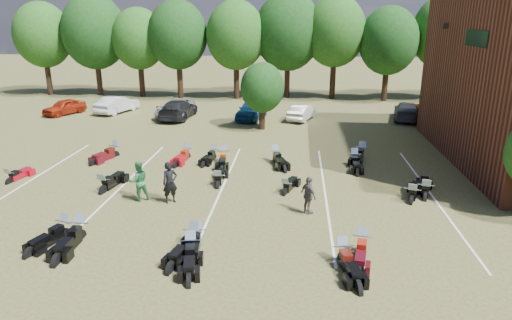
# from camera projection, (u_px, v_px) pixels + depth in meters

# --- Properties ---
(ground) EXTENTS (160.00, 160.00, 0.00)m
(ground) POSITION_uv_depth(u_px,v_px,m) (281.00, 216.00, 19.23)
(ground) COLOR brown
(ground) RESTS_ON ground
(car_0) EXTENTS (2.96, 4.10, 1.30)m
(car_0) POSITION_uv_depth(u_px,v_px,m) (64.00, 107.00, 38.97)
(car_0) COLOR maroon
(car_0) RESTS_ON ground
(car_1) EXTENTS (2.79, 4.69, 1.46)m
(car_1) POSITION_uv_depth(u_px,v_px,m) (117.00, 104.00, 39.69)
(car_1) COLOR #B7B7BB
(car_1) RESTS_ON ground
(car_2) EXTENTS (2.56, 5.12, 1.39)m
(car_2) POSITION_uv_depth(u_px,v_px,m) (175.00, 108.00, 38.17)
(car_2) COLOR gray
(car_2) RESTS_ON ground
(car_3) EXTENTS (2.43, 5.36, 1.52)m
(car_3) POSITION_uv_depth(u_px,v_px,m) (178.00, 109.00, 37.45)
(car_3) COLOR black
(car_3) RESTS_ON ground
(car_4) EXTENTS (2.60, 4.77, 1.54)m
(car_4) POSITION_uv_depth(u_px,v_px,m) (252.00, 110.00, 37.24)
(car_4) COLOR navy
(car_4) RESTS_ON ground
(car_5) EXTENTS (2.51, 4.10, 1.28)m
(car_5) POSITION_uv_depth(u_px,v_px,m) (302.00, 112.00, 36.94)
(car_5) COLOR #A8A8A3
(car_5) RESTS_ON ground
(car_6) EXTENTS (3.50, 5.46, 1.40)m
(car_6) POSITION_uv_depth(u_px,v_px,m) (424.00, 114.00, 35.77)
(car_6) COLOR #4F0E04
(car_6) RESTS_ON ground
(car_7) EXTENTS (2.95, 5.18, 1.42)m
(car_7) POSITION_uv_depth(u_px,v_px,m) (407.00, 111.00, 36.99)
(car_7) COLOR #36373B
(car_7) RESTS_ON ground
(person_black) EXTENTS (0.83, 0.77, 1.90)m
(person_black) POSITION_uv_depth(u_px,v_px,m) (170.00, 183.00, 20.41)
(person_black) COLOR black
(person_black) RESTS_ON ground
(person_green) EXTENTS (1.14, 1.08, 1.86)m
(person_green) POSITION_uv_depth(u_px,v_px,m) (139.00, 181.00, 20.67)
(person_green) COLOR #266538
(person_green) RESTS_ON ground
(person_grey) EXTENTS (0.89, 1.03, 1.66)m
(person_grey) POSITION_uv_depth(u_px,v_px,m) (309.00, 195.00, 19.29)
(person_grey) COLOR #4E4843
(person_grey) RESTS_ON ground
(motorcycle_0) EXTENTS (0.82, 2.50, 1.39)m
(motorcycle_0) POSITION_uv_depth(u_px,v_px,m) (81.00, 239.00, 17.27)
(motorcycle_0) COLOR black
(motorcycle_0) RESTS_ON ground
(motorcycle_1) EXTENTS (1.36, 2.36, 1.25)m
(motorcycle_1) POSITION_uv_depth(u_px,v_px,m) (65.00, 236.00, 17.49)
(motorcycle_1) COLOR black
(motorcycle_1) RESTS_ON ground
(motorcycle_2) EXTENTS (0.95, 2.24, 1.21)m
(motorcycle_2) POSITION_uv_depth(u_px,v_px,m) (197.00, 244.00, 16.88)
(motorcycle_2) COLOR black
(motorcycle_2) RESTS_ON ground
(motorcycle_3) EXTENTS (1.17, 2.45, 1.31)m
(motorcycle_3) POSITION_uv_depth(u_px,v_px,m) (191.00, 257.00, 16.01)
(motorcycle_3) COLOR black
(motorcycle_3) RESTS_ON ground
(motorcycle_4) EXTENTS (1.28, 2.52, 1.34)m
(motorcycle_4) POSITION_uv_depth(u_px,v_px,m) (194.00, 247.00, 16.68)
(motorcycle_4) COLOR black
(motorcycle_4) RESTS_ON ground
(motorcycle_5) EXTENTS (1.21, 2.45, 1.31)m
(motorcycle_5) POSITION_uv_depth(u_px,v_px,m) (342.00, 263.00, 15.63)
(motorcycle_5) COLOR black
(motorcycle_5) RESTS_ON ground
(motorcycle_6) EXTENTS (1.14, 2.40, 1.29)m
(motorcycle_6) POSITION_uv_depth(u_px,v_px,m) (361.00, 252.00, 16.33)
(motorcycle_6) COLOR #3D0810
(motorcycle_6) RESTS_ON ground
(motorcycle_7) EXTENTS (1.02, 2.11, 1.13)m
(motorcycle_7) POSITION_uv_depth(u_px,v_px,m) (10.00, 183.00, 23.08)
(motorcycle_7) COLOR maroon
(motorcycle_7) RESTS_ON ground
(motorcycle_9) EXTENTS (1.17, 2.56, 1.37)m
(motorcycle_9) POSITION_uv_depth(u_px,v_px,m) (104.00, 192.00, 21.85)
(motorcycle_9) COLOR black
(motorcycle_9) RESTS_ON ground
(motorcycle_10) EXTENTS (0.78, 2.29, 1.27)m
(motorcycle_10) POSITION_uv_depth(u_px,v_px,m) (218.00, 187.00, 22.54)
(motorcycle_10) COLOR black
(motorcycle_10) RESTS_ON ground
(motorcycle_11) EXTENTS (1.25, 2.17, 1.15)m
(motorcycle_11) POSITION_uv_depth(u_px,v_px,m) (285.00, 194.00, 21.64)
(motorcycle_11) COLOR black
(motorcycle_11) RESTS_ON ground
(motorcycle_12) EXTENTS (1.50, 2.48, 1.32)m
(motorcycle_12) POSITION_uv_depth(u_px,v_px,m) (411.00, 203.00, 20.66)
(motorcycle_12) COLOR black
(motorcycle_12) RESTS_ON ground
(motorcycle_13) EXTENTS (1.33, 2.62, 1.40)m
(motorcycle_13) POSITION_uv_depth(u_px,v_px,m) (424.00, 199.00, 21.07)
(motorcycle_13) COLOR black
(motorcycle_13) RESTS_ON ground
(motorcycle_14) EXTENTS (1.55, 2.57, 1.36)m
(motorcycle_14) POSITION_uv_depth(u_px,v_px,m) (115.00, 157.00, 27.41)
(motorcycle_14) COLOR #490A12
(motorcycle_14) RESTS_ON ground
(motorcycle_15) EXTENTS (1.11, 2.40, 1.29)m
(motorcycle_15) POSITION_uv_depth(u_px,v_px,m) (188.00, 158.00, 27.07)
(motorcycle_15) COLOR maroon
(motorcycle_15) RESTS_ON ground
(motorcycle_16) EXTENTS (1.09, 2.25, 1.20)m
(motorcycle_16) POSITION_uv_depth(u_px,v_px,m) (214.00, 159.00, 27.00)
(motorcycle_16) COLOR black
(motorcycle_16) RESTS_ON ground
(motorcycle_17) EXTENTS (1.02, 2.51, 1.36)m
(motorcycle_17) POSITION_uv_depth(u_px,v_px,m) (224.00, 162.00, 26.41)
(motorcycle_17) COLOR black
(motorcycle_17) RESTS_ON ground
(motorcycle_18) EXTENTS (1.52, 2.60, 1.38)m
(motorcycle_18) POSITION_uv_depth(u_px,v_px,m) (275.00, 162.00, 26.45)
(motorcycle_18) COLOR black
(motorcycle_18) RESTS_ON ground
(motorcycle_19) EXTENTS (1.59, 2.62, 1.39)m
(motorcycle_19) POSITION_uv_depth(u_px,v_px,m) (361.00, 158.00, 27.12)
(motorcycle_19) COLOR black
(motorcycle_19) RESTS_ON ground
(motorcycle_20) EXTENTS (0.81, 2.41, 1.33)m
(motorcycle_20) POSITION_uv_depth(u_px,v_px,m) (354.00, 165.00, 25.87)
(motorcycle_20) COLOR black
(motorcycle_20) RESTS_ON ground
(tree_line) EXTENTS (56.00, 6.00, 9.79)m
(tree_line) POSITION_uv_depth(u_px,v_px,m) (283.00, 35.00, 44.95)
(tree_line) COLOR black
(tree_line) RESTS_ON ground
(young_tree_midfield) EXTENTS (3.20, 3.20, 4.70)m
(young_tree_midfield) POSITION_uv_depth(u_px,v_px,m) (262.00, 88.00, 33.19)
(young_tree_midfield) COLOR black
(young_tree_midfield) RESTS_ON ground
(parking_lines) EXTENTS (20.10, 14.00, 0.01)m
(parking_lines) POSITION_uv_depth(u_px,v_px,m) (222.00, 188.00, 22.33)
(parking_lines) COLOR silver
(parking_lines) RESTS_ON ground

